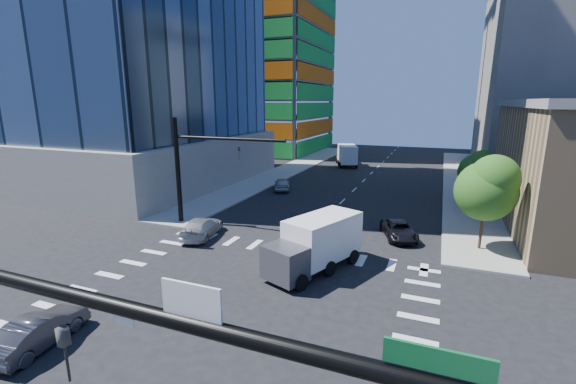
% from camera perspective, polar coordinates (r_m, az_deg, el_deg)
% --- Properties ---
extents(ground, '(160.00, 160.00, 0.00)m').
position_cam_1_polar(ground, '(20.70, -8.84, -17.16)').
color(ground, black).
rests_on(ground, ground).
extents(road_markings, '(20.00, 20.00, 0.01)m').
position_cam_1_polar(road_markings, '(20.70, -8.84, -17.15)').
color(road_markings, silver).
rests_on(road_markings, ground).
extents(sidewalk_ne, '(5.00, 60.00, 0.15)m').
position_cam_1_polar(sidewalk_ne, '(56.30, 24.54, 1.45)').
color(sidewalk_ne, '#9B9992').
rests_on(sidewalk_ne, ground).
extents(sidewalk_nw, '(5.00, 60.00, 0.15)m').
position_cam_1_polar(sidewalk_nw, '(60.31, 0.14, 3.37)').
color(sidewalk_nw, '#9B9992').
rests_on(sidewalk_nw, ground).
extents(construction_building, '(25.16, 34.50, 70.60)m').
position_cam_1_polar(construction_building, '(86.65, -4.01, 22.64)').
color(construction_building, slate).
rests_on(construction_building, ground).
extents(signal_mast_nw, '(10.20, 0.40, 9.00)m').
position_cam_1_polar(signal_mast_nw, '(33.38, -14.04, 4.36)').
color(signal_mast_nw, black).
rests_on(signal_mast_nw, sidewalk_nw).
extents(tree_south, '(4.16, 4.16, 6.82)m').
position_cam_1_polar(tree_south, '(29.89, 27.58, 0.66)').
color(tree_south, '#382316').
rests_on(tree_south, sidewalk_ne).
extents(tree_north, '(3.54, 3.52, 5.78)m').
position_cam_1_polar(tree_north, '(41.81, 26.39, 3.00)').
color(tree_north, '#382316').
rests_on(tree_north, sidewalk_ne).
extents(car_nb_far, '(3.64, 5.12, 1.30)m').
position_cam_1_polar(car_nb_far, '(31.40, 16.11, -5.44)').
color(car_nb_far, black).
rests_on(car_nb_far, ground).
extents(car_sb_near, '(3.07, 5.46, 1.49)m').
position_cam_1_polar(car_sb_near, '(31.25, -12.69, -5.13)').
color(car_sb_near, '#BABABA').
rests_on(car_sb_near, ground).
extents(car_sb_mid, '(3.31, 4.79, 1.51)m').
position_cam_1_polar(car_sb_mid, '(46.37, -0.87, 1.21)').
color(car_sb_mid, '#9B9EA2').
rests_on(car_sb_mid, ground).
extents(car_sb_cross, '(2.06, 4.52, 1.44)m').
position_cam_1_polar(car_sb_cross, '(20.83, -32.96, -16.84)').
color(car_sb_cross, '#424146').
rests_on(car_sb_cross, ground).
extents(box_truck_near, '(4.90, 6.95, 3.36)m').
position_cam_1_polar(box_truck_near, '(24.28, 3.62, -8.38)').
color(box_truck_near, black).
rests_on(box_truck_near, ground).
extents(box_truck_far, '(4.99, 7.23, 3.49)m').
position_cam_1_polar(box_truck_far, '(65.12, 8.64, 5.26)').
color(box_truck_far, black).
rests_on(box_truck_far, ground).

